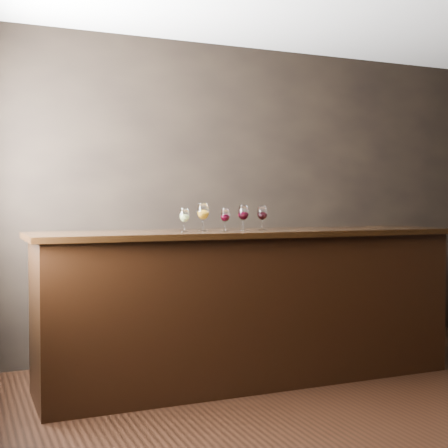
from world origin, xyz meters
name	(u,v)px	position (x,y,z in m)	size (l,w,h in m)	color
ground	(404,427)	(0.00, 0.00, 0.00)	(5.00, 5.00, 0.00)	black
room_shell	(363,129)	(-0.23, 0.11, 1.81)	(5.02, 4.52, 2.81)	black
bar_counter	(251,308)	(-0.43, 1.26, 0.56)	(3.18, 0.69, 1.11)	black
bar_top	(251,233)	(-0.43, 1.26, 1.14)	(3.29, 0.76, 0.04)	black
back_bar_shelf	(288,304)	(0.32, 2.03, 0.43)	(2.36, 0.40, 0.85)	black
glass_white	(184,216)	(-0.97, 1.25, 1.27)	(0.07, 0.07, 0.17)	white
glass_amber	(203,212)	(-0.81, 1.28, 1.30)	(0.09, 0.09, 0.21)	white
glass_red_a	(225,216)	(-0.65, 1.26, 1.27)	(0.07, 0.07, 0.17)	white
glass_red_b	(243,213)	(-0.49, 1.27, 1.29)	(0.08, 0.08, 0.19)	white
glass_red_c	(262,213)	(-0.32, 1.29, 1.28)	(0.08, 0.08, 0.19)	white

